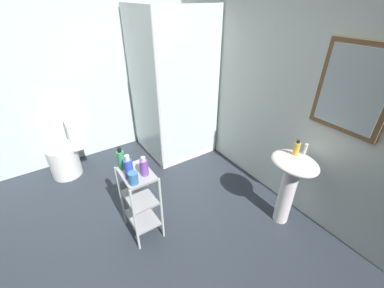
{
  "coord_description": "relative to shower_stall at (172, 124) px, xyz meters",
  "views": [
    {
      "loc": [
        1.65,
        -0.3,
        2.09
      ],
      "look_at": [
        -0.0,
        0.79,
        0.88
      ],
      "focal_mm": 23.1,
      "sensor_mm": 36.0,
      "label": 1
    }
  ],
  "objects": [
    {
      "name": "ground_plane",
      "position": [
        1.21,
        -1.23,
        -0.47
      ],
      "size": [
        4.2,
        4.2,
        0.02
      ],
      "primitive_type": "cube",
      "color": "#282F38"
    },
    {
      "name": "wall_back",
      "position": [
        1.22,
        0.62,
        0.79
      ],
      "size": [
        4.2,
        0.14,
        2.5
      ],
      "color": "silver",
      "rests_on": "ground_plane"
    },
    {
      "name": "wall_left",
      "position": [
        -0.64,
        -1.23,
        0.79
      ],
      "size": [
        0.1,
        4.2,
        2.5
      ],
      "primitive_type": "cube",
      "color": "silver",
      "rests_on": "ground_plane"
    },
    {
      "name": "shower_stall",
      "position": [
        0.0,
        0.0,
        0.0
      ],
      "size": [
        0.92,
        0.92,
        2.0
      ],
      "color": "white",
      "rests_on": "ground_plane"
    },
    {
      "name": "pedestal_sink",
      "position": [
        1.83,
        0.29,
        0.12
      ],
      "size": [
        0.46,
        0.37,
        0.81
      ],
      "color": "white",
      "rests_on": "ground_plane"
    },
    {
      "name": "sink_faucet",
      "position": [
        1.83,
        0.41,
        0.4
      ],
      "size": [
        0.03,
        0.03,
        0.1
      ],
      "primitive_type": "cylinder",
      "color": "silver",
      "rests_on": "pedestal_sink"
    },
    {
      "name": "toilet",
      "position": [
        -0.27,
        -1.42,
        -0.15
      ],
      "size": [
        0.37,
        0.49,
        0.76
      ],
      "color": "white",
      "rests_on": "ground_plane"
    },
    {
      "name": "storage_cart",
      "position": [
        1.15,
        -1.0,
        -0.03
      ],
      "size": [
        0.38,
        0.28,
        0.74
      ],
      "color": "silver",
      "rests_on": "ground_plane"
    },
    {
      "name": "hand_soap_bottle",
      "position": [
        1.8,
        0.32,
        0.41
      ],
      "size": [
        0.05,
        0.05,
        0.15
      ],
      "color": "gold",
      "rests_on": "pedestal_sink"
    },
    {
      "name": "conditioner_bottle_purple",
      "position": [
        1.22,
        -0.94,
        0.36
      ],
      "size": [
        0.07,
        0.07,
        0.18
      ],
      "color": "purple",
      "rests_on": "storage_cart"
    },
    {
      "name": "shampoo_bottle_blue",
      "position": [
        1.17,
        -1.06,
        0.37
      ],
      "size": [
        0.07,
        0.07,
        0.22
      ],
      "color": "blue",
      "rests_on": "storage_cart"
    },
    {
      "name": "body_wash_bottle_green",
      "position": [
        1.01,
        -1.07,
        0.37
      ],
      "size": [
        0.06,
        0.06,
        0.21
      ],
      "color": "#37995E",
      "rests_on": "storage_cart"
    },
    {
      "name": "rinse_cup",
      "position": [
        1.27,
        -1.07,
        0.33
      ],
      "size": [
        0.08,
        0.08,
        0.11
      ],
      "primitive_type": "cylinder",
      "color": "#3870B2",
      "rests_on": "storage_cart"
    }
  ]
}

